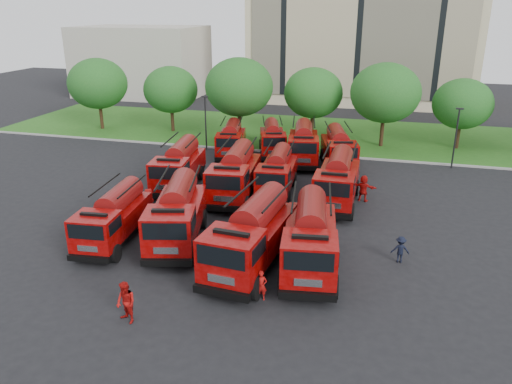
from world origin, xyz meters
TOP-DOWN VIEW (x-y plane):
  - ground at (0.00, 0.00)m, footprint 140.00×140.00m
  - lawn at (0.00, 26.00)m, footprint 70.00×16.00m
  - curb at (0.00, 17.90)m, footprint 70.00×0.30m
  - apartment_building at (2.00, 47.94)m, footprint 30.00×14.18m
  - side_building at (-30.00, 44.00)m, footprint 18.00×12.00m
  - tree_0 at (-24.00, 22.00)m, footprint 6.30×6.30m
  - tree_1 at (-16.00, 23.00)m, footprint 5.71×5.71m
  - tree_2 at (-8.00, 21.50)m, footprint 6.72×6.72m
  - tree_3 at (-1.00, 24.00)m, footprint 5.88×5.88m
  - tree_4 at (6.00, 22.50)m, footprint 6.55×6.55m
  - tree_5 at (13.00, 23.50)m, footprint 5.46×5.46m
  - lamp_post_0 at (-10.00, 17.20)m, footprint 0.60×0.25m
  - lamp_post_1 at (12.00, 17.20)m, footprint 0.60×0.25m
  - fire_truck_0 at (-8.32, -2.62)m, footprint 2.95×6.85m
  - fire_truck_1 at (-4.77, -1.70)m, footprint 4.38×7.98m
  - fire_truck_2 at (0.16, -3.49)m, footprint 3.49×8.14m
  - fire_truck_3 at (3.10, -2.86)m, footprint 3.62×7.87m
  - fire_truck_4 at (-8.36, 6.94)m, footprint 3.44×7.55m
  - fire_truck_5 at (-3.68, 5.99)m, footprint 3.39×7.86m
  - fire_truck_6 at (-1.01, 7.75)m, footprint 2.87×6.84m
  - fire_truck_7 at (3.45, 6.66)m, footprint 2.80×7.49m
  - fire_truck_8 at (-7.17, 16.07)m, footprint 3.45×6.71m
  - fire_truck_9 at (-3.59, 17.35)m, footprint 3.80×6.67m
  - fire_truck_10 at (-0.45, 15.59)m, footprint 3.64×7.52m
  - fire_truck_11 at (2.63, 15.22)m, footprint 3.91×7.22m
  - firefighter_0 at (1.42, -6.40)m, footprint 0.60×0.48m
  - firefighter_1 at (-3.77, -9.63)m, footprint 1.07×0.89m
  - firefighter_2 at (2.93, -0.77)m, footprint 0.79×1.18m
  - firefighter_3 at (7.68, -0.99)m, footprint 1.00×0.58m
  - firefighter_4 at (-7.93, 1.03)m, footprint 1.14×1.13m
  - firefighter_5 at (5.21, 7.56)m, footprint 1.87×1.08m

SIDE VIEW (x-z plane):
  - ground at x=0.00m, z-range 0.00..0.00m
  - firefighter_0 at x=1.42m, z-range -0.73..0.73m
  - firefighter_1 at x=-3.77m, z-range -0.96..0.96m
  - firefighter_2 at x=2.93m, z-range -0.93..0.93m
  - firefighter_3 at x=7.68m, z-range -0.74..0.74m
  - firefighter_4 at x=-7.93m, z-range -0.99..0.99m
  - firefighter_5 at x=5.21m, z-range -0.95..0.95m
  - lawn at x=0.00m, z-range 0.00..0.12m
  - curb at x=0.00m, z-range 0.00..0.14m
  - fire_truck_9 at x=-3.59m, z-range 0.01..2.89m
  - fire_truck_8 at x=-7.17m, z-range 0.01..2.92m
  - fire_truck_0 at x=-8.32m, z-range 0.01..3.04m
  - fire_truck_6 at x=-1.01m, z-range 0.01..3.05m
  - fire_truck_11 at x=2.63m, z-range 0.01..3.14m
  - fire_truck_10 at x=-0.45m, z-range 0.01..3.29m
  - fire_truck_4 at x=-8.36m, z-range 0.01..3.33m
  - fire_truck_7 at x=3.45m, z-range 0.01..3.41m
  - fire_truck_3 at x=3.10m, z-range 0.01..3.46m
  - fire_truck_1 at x=-4.77m, z-range 0.01..3.46m
  - fire_truck_5 at x=-3.68m, z-range 0.01..3.49m
  - fire_truck_2 at x=0.16m, z-range 0.01..3.61m
  - lamp_post_0 at x=-10.00m, z-range 0.34..5.45m
  - lamp_post_1 at x=12.00m, z-range 0.34..5.45m
  - tree_5 at x=13.00m, z-range 1.01..7.69m
  - tree_1 at x=-16.00m, z-range 1.06..8.04m
  - tree_3 at x=-1.00m, z-range 1.09..8.28m
  - side_building at x=-30.00m, z-range 0.00..10.00m
  - tree_0 at x=-24.00m, z-range 1.17..8.87m
  - tree_4 at x=6.00m, z-range 1.21..9.23m
  - tree_2 at x=-8.00m, z-range 1.25..9.46m
  - apartment_building at x=2.00m, z-range 0.00..25.00m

